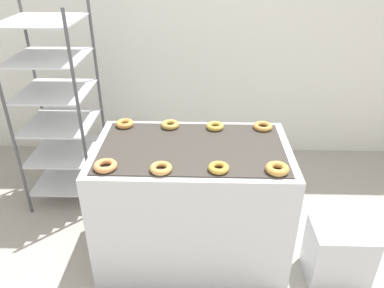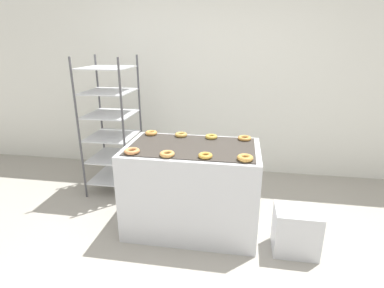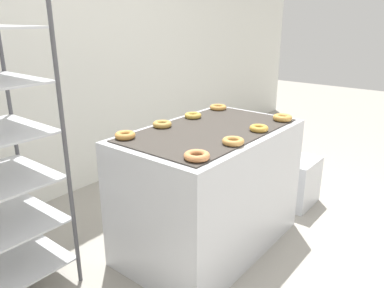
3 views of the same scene
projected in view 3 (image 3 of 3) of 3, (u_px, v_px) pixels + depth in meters
name	position (u px, v px, depth m)	size (l,w,h in m)	color
ground_plane	(290.00, 279.00, 2.30)	(14.00, 14.00, 0.00)	#9E998E
wall_back	(65.00, 33.00, 3.11)	(8.00, 0.05, 2.80)	silver
fryer_machine	(209.00, 189.00, 2.54)	(1.24, 0.75, 0.85)	silver
glaze_bin	(296.00, 182.00, 3.18)	(0.38, 0.30, 0.41)	silver
donut_near_left	(197.00, 156.00, 1.88)	(0.13, 0.13, 0.04)	#CF834C
donut_near_midleft	(233.00, 141.00, 2.11)	(0.13, 0.13, 0.03)	#CD924A
donut_near_midright	(259.00, 128.00, 2.35)	(0.12, 0.12, 0.03)	gold
donut_near_right	(282.00, 118.00, 2.59)	(0.13, 0.13, 0.04)	#C58E42
donut_far_left	(125.00, 135.00, 2.21)	(0.12, 0.12, 0.04)	#C7883F
donut_far_midleft	(162.00, 124.00, 2.44)	(0.12, 0.12, 0.04)	#BA8F43
donut_far_midright	(193.00, 115.00, 2.66)	(0.12, 0.12, 0.03)	gold
donut_far_right	(218.00, 107.00, 2.90)	(0.13, 0.13, 0.03)	#CA8D42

